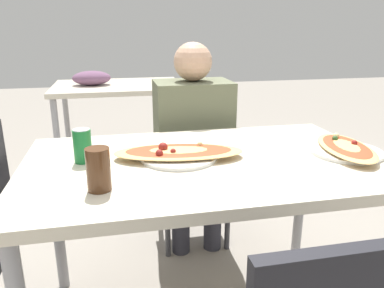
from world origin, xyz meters
The scene contains 8 objects.
dining_table centered at (0.00, 0.00, 0.67)m, with size 1.34×0.82×0.74m.
chair_far_seated centered at (0.09, 0.74, 0.51)m, with size 0.40×0.40×0.90m.
person_seated centered at (0.09, 0.63, 0.68)m, with size 0.40×0.30×1.15m.
pizza_main centered at (-0.09, 0.03, 0.76)m, with size 0.51×0.29×0.06m.
soda_can centered at (-0.44, 0.06, 0.80)m, with size 0.07×0.07×0.12m.
drink_glass centered at (-0.38, -0.20, 0.81)m, with size 0.07×0.07×0.13m.
pizza_second centered at (0.56, -0.05, 0.76)m, with size 0.28×0.41×0.05m.
background_table centered at (-0.31, 2.03, 0.68)m, with size 1.10×0.80×0.86m.
Camera 1 is at (-0.32, -1.29, 1.22)m, focal length 35.00 mm.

